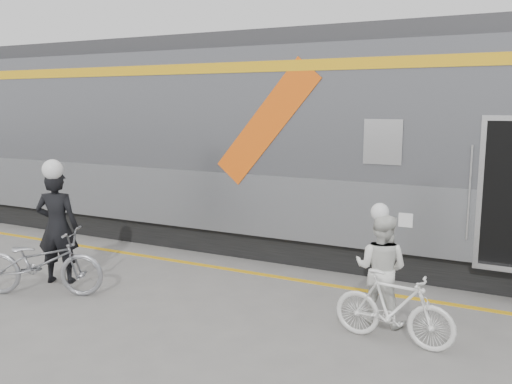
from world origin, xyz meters
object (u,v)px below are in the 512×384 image
Objects in this scene: bicycle_right at (394,308)px; woman at (381,269)px; bicycle_left at (40,262)px; man at (57,227)px.

woman is at bearing 33.52° from bicycle_right.
bicycle_right is (5.08, 0.71, -0.06)m from bicycle_left.
woman is (4.78, 1.26, 0.23)m from bicycle_left.
bicycle_left is 5.13m from bicycle_right.
bicycle_right is (0.30, -0.55, -0.29)m from woman.
bicycle_left is (0.20, -0.55, -0.41)m from man.
man is 1.25× the size of woman.
man reaches higher than woman.
bicycle_left reaches higher than bicycle_right.
woman is at bearing 164.82° from man.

